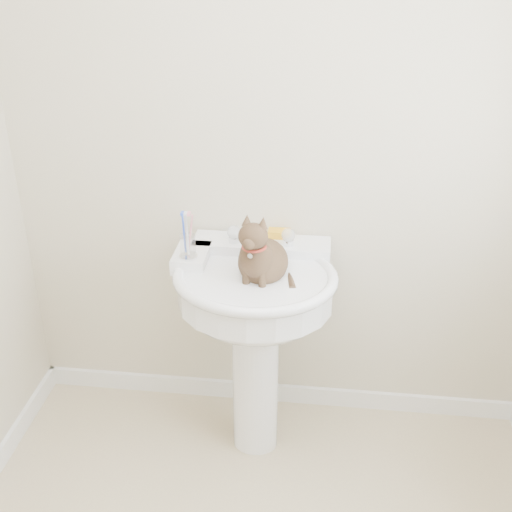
% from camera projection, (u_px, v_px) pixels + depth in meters
% --- Properties ---
extents(wall_back, '(2.20, 0.00, 2.50)m').
position_uv_depth(wall_back, '(279.00, 146.00, 2.47)').
color(wall_back, beige).
rests_on(wall_back, ground).
extents(baseboard_back, '(2.20, 0.02, 0.09)m').
position_uv_depth(baseboard_back, '(275.00, 392.00, 3.03)').
color(baseboard_back, white).
rests_on(baseboard_back, floor).
extents(pedestal_sink, '(0.64, 0.63, 0.88)m').
position_uv_depth(pedestal_sink, '(255.00, 308.00, 2.48)').
color(pedestal_sink, white).
rests_on(pedestal_sink, floor).
extents(faucet, '(0.28, 0.12, 0.14)m').
position_uv_depth(faucet, '(260.00, 236.00, 2.51)').
color(faucet, silver).
rests_on(faucet, pedestal_sink).
extents(soap_bar, '(0.09, 0.06, 0.03)m').
position_uv_depth(soap_bar, '(279.00, 233.00, 2.60)').
color(soap_bar, gold).
rests_on(soap_bar, pedestal_sink).
extents(toothbrush_cup, '(0.07, 0.07, 0.19)m').
position_uv_depth(toothbrush_cup, '(188.00, 246.00, 2.43)').
color(toothbrush_cup, silver).
rests_on(toothbrush_cup, pedestal_sink).
extents(cat, '(0.21, 0.26, 0.38)m').
position_uv_depth(cat, '(262.00, 258.00, 2.37)').
color(cat, '#4E3F25').
rests_on(cat, pedestal_sink).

